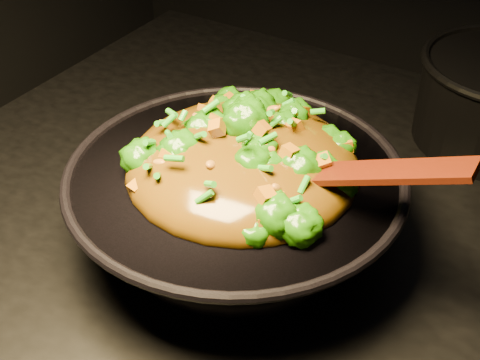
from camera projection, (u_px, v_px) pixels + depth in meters
The scene contains 3 objects.
wok at pixel (236, 210), 0.78m from camera, with size 0.38×0.38×0.11m, color black, non-canonical shape.
stir_fry at pixel (243, 136), 0.73m from camera, with size 0.27×0.27×0.09m, color #226707, non-canonical shape.
spatula at pixel (348, 173), 0.68m from camera, with size 0.26×0.04×0.01m, color #371603.
Camera 1 is at (0.21, -0.60, 1.45)m, focal length 50.00 mm.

